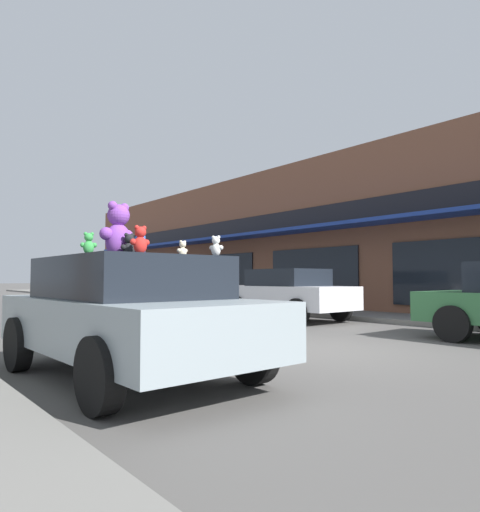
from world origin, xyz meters
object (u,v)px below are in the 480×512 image
parked_car_far_center (288,293)px  teddy_bear_red (140,240)px  teddy_bear_giant (118,231)px  teddy_bear_cream (183,249)px  plush_art_car (128,312)px  parked_car_far_right (166,288)px  teddy_bear_green (89,244)px  teddy_bear_black (129,246)px  teddy_bear_blue (140,245)px  teddy_bear_white (216,246)px

parked_car_far_center → teddy_bear_red: bearing=-145.7°
teddy_bear_giant → teddy_bear_cream: teddy_bear_giant is taller
plush_art_car → teddy_bear_cream: bearing=-35.1°
parked_car_far_center → parked_car_far_right: parked_car_far_right is taller
plush_art_car → teddy_bear_green: 1.15m
teddy_bear_red → parked_car_far_center: 9.02m
parked_car_far_center → parked_car_far_right: size_ratio=0.98×
teddy_bear_black → teddy_bear_giant: bearing=-83.4°
parked_car_far_center → parked_car_far_right: 7.05m
teddy_bear_black → teddy_bear_blue: size_ratio=1.01×
teddy_bear_giant → teddy_bear_blue: 0.52m
teddy_bear_red → teddy_bear_black: 0.91m
plush_art_car → teddy_bear_green: teddy_bear_green is taller
teddy_bear_blue → parked_car_far_center: bearing=169.1°
plush_art_car → teddy_bear_white: size_ratio=17.04×
teddy_bear_giant → parked_car_far_right: (7.19, 11.04, -1.01)m
teddy_bear_blue → teddy_bear_green: size_ratio=1.29×
teddy_bear_red → teddy_bear_white: teddy_bear_red is taller
teddy_bear_blue → plush_art_car: bearing=-118.0°
teddy_bear_giant → teddy_bear_black: (0.06, -0.20, -0.20)m
teddy_bear_black → teddy_bear_blue: (0.02, -0.26, -0.00)m
teddy_bear_giant → parked_car_far_right: 13.22m
teddy_bear_giant → parked_car_far_right: size_ratio=0.18×
teddy_bear_green → parked_car_far_right: 14.15m
teddy_bear_giant → teddy_bear_green: bearing=27.4°
teddy_bear_giant → teddy_bear_black: size_ratio=2.32×
teddy_bear_green → teddy_bear_cream: bearing=-157.6°
teddy_bear_white → parked_car_far_center: 8.39m
teddy_bear_red → teddy_bear_blue: size_ratio=1.01×
teddy_bear_black → teddy_bear_green: bearing=25.2°
plush_art_car → teddy_bear_green: bearing=-148.7°
teddy_bear_cream → plush_art_car: bearing=-39.7°
teddy_bear_red → teddy_bear_green: bearing=-39.1°
plush_art_car → teddy_bear_giant: teddy_bear_giant is taller
teddy_bear_green → parked_car_far_center: bearing=-129.7°
teddy_bear_white → teddy_bear_blue: 0.97m
plush_art_car → teddy_bear_blue: (0.05, -0.20, 0.84)m
teddy_bear_cream → teddy_bear_green: bearing=-2.8°
plush_art_car → teddy_bear_red: (-0.25, -0.80, 0.84)m
teddy_bear_cream → teddy_bear_green: size_ratio=0.92×
teddy_bear_giant → parked_car_far_center: teddy_bear_giant is taller
teddy_bear_white → parked_car_far_center: (6.51, 5.22, -0.81)m
parked_car_far_center → teddy_bear_cream: bearing=-145.0°
parked_car_far_right → teddy_bear_giant: bearing=-123.1°
teddy_bear_blue → teddy_bear_green: bearing=-25.2°
plush_art_car → teddy_bear_giant: size_ratio=5.73×
teddy_bear_red → teddy_bear_green: (-0.43, 0.36, -0.04)m
plush_art_car → parked_car_far_center: 8.34m
teddy_bear_cream → parked_car_far_center: 8.11m
teddy_bear_blue → parked_car_far_right: bearing=-164.7°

